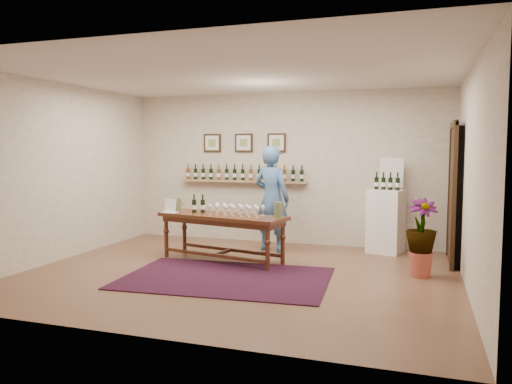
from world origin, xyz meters
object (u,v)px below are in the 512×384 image
(tasting_table, at_px, (222,221))
(potted_plant, at_px, (421,238))
(person, at_px, (272,199))
(display_pedestal, at_px, (386,221))

(tasting_table, height_order, potted_plant, potted_plant)
(potted_plant, xyz_separation_m, person, (-2.45, 1.03, 0.36))
(tasting_table, height_order, display_pedestal, display_pedestal)
(display_pedestal, xyz_separation_m, person, (-1.88, -0.50, 0.37))
(tasting_table, xyz_separation_m, display_pedestal, (2.40, 1.47, -0.09))
(potted_plant, bearing_deg, display_pedestal, 110.53)
(tasting_table, distance_m, display_pedestal, 2.82)
(tasting_table, distance_m, potted_plant, 2.98)
(tasting_table, bearing_deg, potted_plant, 10.96)
(potted_plant, bearing_deg, tasting_table, 178.96)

